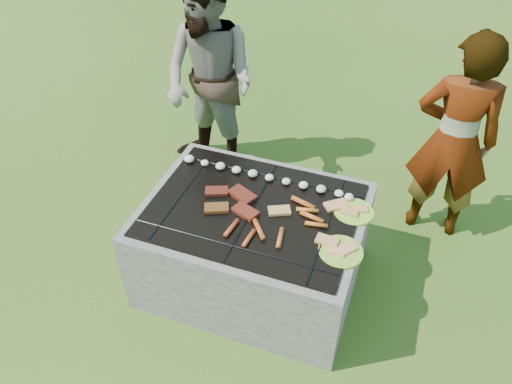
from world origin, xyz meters
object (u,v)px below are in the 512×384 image
fire_pit (253,247)px  bystander (210,82)px  plate_near (341,252)px  cook (454,141)px  plate_far (353,212)px

fire_pit → bystander: bystander is taller
fire_pit → plate_near: (0.56, -0.16, 0.33)m
plate_near → bystander: 1.74m
plate_near → cook: bearing=65.7°
fire_pit → cook: bearing=41.3°
cook → bystander: bystander is taller
cook → bystander: (-1.76, 0.09, 0.06)m
plate_far → cook: cook is taller
plate_near → cook: 1.19m
bystander → fire_pit: bearing=-37.0°
fire_pit → plate_far: bearing=17.7°
plate_far → plate_near: (0.00, -0.34, -0.00)m
fire_pit → bystander: (-0.72, 1.01, 0.52)m
cook → bystander: bearing=-5.4°
plate_far → cook: (0.49, 0.74, 0.14)m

